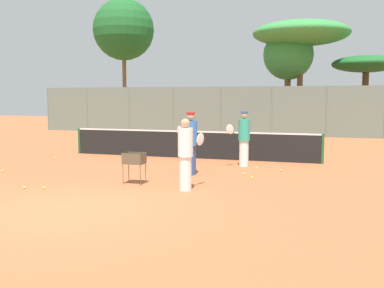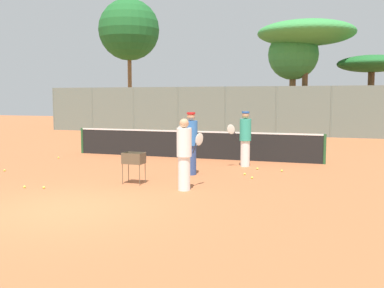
{
  "view_description": "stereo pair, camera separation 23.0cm",
  "coord_description": "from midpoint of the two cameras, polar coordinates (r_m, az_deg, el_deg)",
  "views": [
    {
      "loc": [
        5.34,
        -7.97,
        2.36
      ],
      "look_at": [
        1.36,
        4.45,
        1.0
      ],
      "focal_mm": 42.0,
      "sensor_mm": 36.0,
      "label": 1
    },
    {
      "loc": [
        5.56,
        -7.89,
        2.36
      ],
      "look_at": [
        1.36,
        4.45,
        1.0
      ],
      "focal_mm": 42.0,
      "sensor_mm": 36.0,
      "label": 2
    }
  ],
  "objects": [
    {
      "name": "tennis_ball_6",
      "position": [
        14.88,
        8.75,
        -3.11
      ],
      "size": [
        0.07,
        0.07,
        0.07
      ],
      "primitive_type": "sphere",
      "color": "#D1E54C",
      "rests_on": "ground_plane"
    },
    {
      "name": "player_white_outfit",
      "position": [
        13.64,
        0.34,
        0.19
      ],
      "size": [
        0.83,
        0.65,
        1.91
      ],
      "rotation": [
        0.0,
        0.0,
        2.53
      ],
      "color": "#334C8C",
      "rests_on": "ground_plane"
    },
    {
      "name": "tennis_ball_4",
      "position": [
        13.8,
        7.19,
        -3.8
      ],
      "size": [
        0.07,
        0.07,
        0.07
      ],
      "primitive_type": "sphere",
      "color": "#D1E54C",
      "rests_on": "ground_plane"
    },
    {
      "name": "back_fence",
      "position": [
        28.15,
        7.63,
        4.19
      ],
      "size": [
        28.89,
        0.08,
        3.03
      ],
      "color": "slate",
      "rests_on": "ground_plane"
    },
    {
      "name": "tennis_ball_7",
      "position": [
        12.5,
        -20.0,
        -5.14
      ],
      "size": [
        0.07,
        0.07,
        0.07
      ],
      "primitive_type": "sphere",
      "color": "#D1E54C",
      "rests_on": "ground_plane"
    },
    {
      "name": "ground_plane",
      "position": [
        9.91,
        -15.4,
        -8.05
      ],
      "size": [
        80.0,
        80.0,
        0.0
      ],
      "primitive_type": "plane",
      "color": "#B26038"
    },
    {
      "name": "player_red_cap",
      "position": [
        11.34,
        -0.39,
        -1.24
      ],
      "size": [
        0.53,
        0.88,
        1.83
      ],
      "rotation": [
        0.0,
        0.0,
        1.12
      ],
      "color": "white",
      "rests_on": "ground_plane"
    },
    {
      "name": "tennis_ball_5",
      "position": [
        18.12,
        -16.25,
        -1.66
      ],
      "size": [
        0.07,
        0.07,
        0.07
      ],
      "primitive_type": "sphere",
      "color": "#D1E54C",
      "rests_on": "ground_plane"
    },
    {
      "name": "tree_0",
      "position": [
        31.3,
        22.06,
        9.28
      ],
      "size": [
        4.31,
        4.31,
        5.03
      ],
      "color": "brown",
      "rests_on": "ground_plane"
    },
    {
      "name": "player_yellow_shirt",
      "position": [
        15.39,
        7.19,
        0.75
      ],
      "size": [
        0.76,
        0.73,
        1.88
      ],
      "rotation": [
        0.0,
        0.0,
        3.9
      ],
      "color": "white",
      "rests_on": "ground_plane"
    },
    {
      "name": "tennis_ball_2",
      "position": [
        12.27,
        -17.79,
        -5.27
      ],
      "size": [
        0.07,
        0.07,
        0.07
      ],
      "primitive_type": "sphere",
      "color": "#D1E54C",
      "rests_on": "ground_plane"
    },
    {
      "name": "ball_cart",
      "position": [
        12.33,
        -6.83,
        -2.13
      ],
      "size": [
        0.56,
        0.41,
        0.86
      ],
      "color": "brown",
      "rests_on": "ground_plane"
    },
    {
      "name": "tree_1",
      "position": [
        31.03,
        14.5,
        13.39
      ],
      "size": [
        6.3,
        6.3,
        7.31
      ],
      "color": "brown",
      "rests_on": "ground_plane"
    },
    {
      "name": "tennis_ball_0",
      "position": [
        14.61,
        11.78,
        -3.33
      ],
      "size": [
        0.07,
        0.07,
        0.07
      ],
      "primitive_type": "sphere",
      "color": "#D1E54C",
      "rests_on": "ground_plane"
    },
    {
      "name": "tennis_net",
      "position": [
        17.41,
        0.43,
        0.01
      ],
      "size": [
        9.97,
        0.1,
        1.07
      ],
      "color": "#26592D",
      "rests_on": "ground_plane"
    },
    {
      "name": "parked_car",
      "position": [
        31.13,
        4.05,
        2.81
      ],
      "size": [
        4.2,
        1.7,
        1.6
      ],
      "color": "#232328",
      "rests_on": "ground_plane"
    },
    {
      "name": "tree_2",
      "position": [
        31.32,
        12.94,
        10.88
      ],
      "size": [
        3.34,
        3.34,
        6.86
      ],
      "color": "brown",
      "rests_on": "ground_plane"
    },
    {
      "name": "tennis_ball_1",
      "position": [
        15.54,
        -22.32,
        -3.11
      ],
      "size": [
        0.07,
        0.07,
        0.07
      ],
      "primitive_type": "sphere",
      "color": "#D1E54C",
      "rests_on": "ground_plane"
    },
    {
      "name": "tennis_ball_3",
      "position": [
        13.2,
        8.12,
        -4.26
      ],
      "size": [
        0.07,
        0.07,
        0.07
      ],
      "primitive_type": "sphere",
      "color": "#D1E54C",
      "rests_on": "ground_plane"
    },
    {
      "name": "tree_3",
      "position": [
        37.77,
        -7.82,
        14.14
      ],
      "size": [
        4.91,
        4.91,
        10.25
      ],
      "color": "brown",
      "rests_on": "ground_plane"
    }
  ]
}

